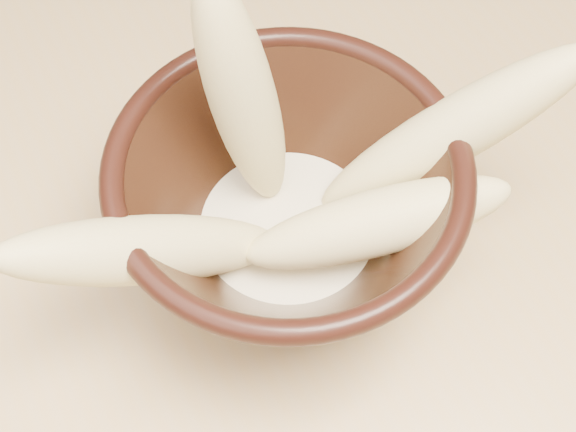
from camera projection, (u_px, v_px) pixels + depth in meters
The scene contains 7 objects.
table at pixel (451, 282), 0.55m from camera, with size 1.20×0.80×0.75m.
bowl at pixel (288, 208), 0.42m from camera, with size 0.18×0.18×0.10m.
milk_puddle at pixel (288, 231), 0.44m from camera, with size 0.10×0.10×0.01m, color beige.
banana_upright at pixel (243, 97), 0.39m from camera, with size 0.03×0.03×0.15m, color #D2BE7C.
banana_left at pixel (150, 249), 0.39m from camera, with size 0.03×0.03×0.16m, color #D2BE7C.
banana_right at pixel (449, 133), 0.41m from camera, with size 0.03×0.03×0.16m, color #D2BE7C.
banana_across at pixel (376, 223), 0.40m from camera, with size 0.03×0.03×0.14m, color #D2BE7C.
Camera 1 is at (-0.21, -0.17, 1.17)m, focal length 50.00 mm.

